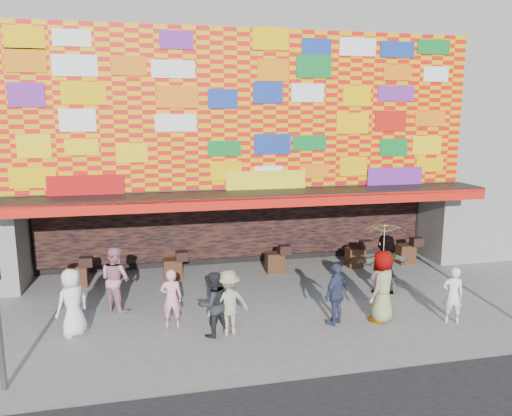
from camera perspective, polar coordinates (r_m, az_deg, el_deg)
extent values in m
plane|color=slate|center=(13.15, 3.06, -13.69)|extent=(90.00, 90.00, 0.00)
cube|color=gray|center=(19.83, -3.19, 13.77)|extent=(15.00, 8.00, 7.00)
cube|color=black|center=(21.15, -3.50, -0.04)|extent=(15.00, 6.00, 3.00)
cube|color=gray|center=(17.45, -25.64, -3.40)|extent=(0.40, 2.00, 3.00)
cube|color=gray|center=(20.01, 19.59, -1.26)|extent=(0.40, 2.00, 3.00)
cube|color=black|center=(15.47, -0.23, 1.66)|extent=(15.20, 1.60, 0.12)
cube|color=red|center=(14.75, 0.42, 0.62)|extent=(15.20, 0.04, 0.35)
cube|color=#E9A400|center=(15.83, -0.69, 11.13)|extent=(14.80, 0.08, 4.90)
cube|color=black|center=(18.10, -1.90, -1.69)|extent=(14.00, 0.25, 2.50)
imported|color=white|center=(13.30, -20.25, -10.09)|extent=(0.99, 0.96, 1.71)
imported|color=pink|center=(13.18, -9.65, -10.15)|extent=(0.60, 0.42, 1.54)
imported|color=#222328|center=(12.54, -4.93, -10.89)|extent=(0.96, 0.86, 1.64)
imported|color=#99946F|center=(12.60, -3.17, -10.75)|extent=(1.16, 0.81, 1.65)
imported|color=#333B5A|center=(13.31, 9.17, -9.66)|extent=(1.03, 0.89, 1.65)
imported|color=gray|center=(15.79, 14.54, -6.22)|extent=(1.72, 0.55, 1.85)
imported|color=gray|center=(13.71, 14.25, -8.65)|extent=(1.11, 1.08, 1.93)
imported|color=silver|center=(14.24, 21.56, -9.22)|extent=(0.63, 0.51, 1.52)
imported|color=#C47F90|center=(14.54, -15.77, -7.80)|extent=(1.12, 1.12, 1.83)
imported|color=#F9E69D|center=(13.36, 14.48, -3.73)|extent=(1.09, 1.11, 0.96)
cylinder|color=#4C3326|center=(13.62, 14.30, -7.51)|extent=(0.02, 0.02, 1.00)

